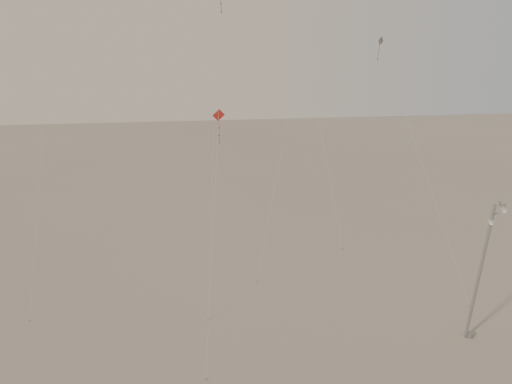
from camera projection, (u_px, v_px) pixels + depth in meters
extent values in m
plane|color=gray|center=(304.00, 354.00, 30.28)|extent=(160.00, 160.00, 0.00)
cylinder|color=#999CA1|center=(470.00, 335.00, 31.86)|extent=(0.44, 0.44, 0.30)
cylinder|color=#999CA1|center=(480.00, 274.00, 30.48)|extent=(0.77, 0.18, 9.01)
cylinder|color=#999CA1|center=(500.00, 203.00, 29.11)|extent=(0.14, 0.14, 0.18)
cylinder|color=#999CA1|center=(503.00, 205.00, 29.26)|extent=(0.50, 0.20, 0.07)
cylinder|color=#999CA1|center=(505.00, 207.00, 29.40)|extent=(0.06, 0.06, 0.30)
ellipsoid|color=#B8B8B3|center=(505.00, 209.00, 29.45)|extent=(0.52, 0.52, 0.18)
cylinder|color=#999CA1|center=(496.00, 214.00, 29.14)|extent=(0.56, 0.35, 0.07)
cylinder|color=#999CA1|center=(492.00, 218.00, 29.03)|extent=(0.06, 0.06, 0.40)
ellipsoid|color=#B8B8B3|center=(492.00, 221.00, 29.10)|extent=(0.52, 0.52, 0.18)
cylinder|color=beige|center=(50.00, 29.00, 31.30)|extent=(5.54, 6.99, 37.32)
cylinder|color=#999CA1|center=(30.00, 321.00, 33.57)|extent=(0.06, 0.06, 0.10)
cylinder|color=#342D2B|center=(221.00, 0.00, 28.16)|extent=(0.15, 0.19, 1.39)
cylinder|color=beige|center=(213.00, 166.00, 30.68)|extent=(1.30, 0.65, 21.32)
cylinder|color=#999CA1|center=(208.00, 320.00, 33.67)|extent=(0.06, 0.06, 0.10)
cylinder|color=beige|center=(302.00, 42.00, 39.39)|extent=(8.80, 12.35, 35.25)
cylinder|color=#999CA1|center=(257.00, 282.00, 38.62)|extent=(0.06, 0.06, 0.10)
cube|color=maroon|center=(219.00, 115.00, 28.48)|extent=(0.71, 0.28, 0.72)
cylinder|color=maroon|center=(219.00, 132.00, 28.95)|extent=(0.04, 0.22, 1.40)
cylinder|color=beige|center=(212.00, 246.00, 28.24)|extent=(1.36, 5.05, 14.01)
cylinder|color=#999CA1|center=(206.00, 379.00, 28.00)|extent=(0.06, 0.06, 0.10)
cube|color=#342D2B|center=(381.00, 41.00, 36.67)|extent=(0.23, 0.70, 0.65)
cylinder|color=#342D2B|center=(379.00, 53.00, 36.86)|extent=(0.17, 0.11, 1.11)
cylinder|color=beige|center=(424.00, 171.00, 36.00)|extent=(4.94, 8.09, 17.82)
cylinder|color=#999CA1|center=(469.00, 306.00, 35.32)|extent=(0.06, 0.06, 0.10)
cylinder|color=beige|center=(309.00, 66.00, 43.77)|extent=(4.92, 9.70, 30.97)
cylinder|color=#999CA1|center=(343.00, 249.00, 44.41)|extent=(0.06, 0.06, 0.10)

